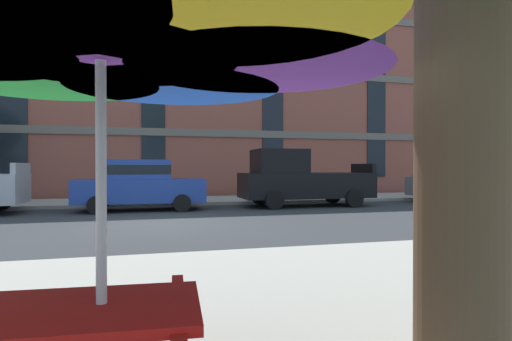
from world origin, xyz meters
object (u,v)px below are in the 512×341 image
Objects in this scene: sedan_blue at (139,183)px; sedan_gray at (460,180)px; pickup_black at (300,180)px; patio_umbrella at (101,28)px.

sedan_blue is 1.00× the size of sedan_gray.
pickup_black is 7.39m from sedan_gray.
pickup_black is 14.13m from patio_umbrella.
sedan_gray is 1.27× the size of patio_umbrella.
pickup_black is at bearing 0.00° from sedan_blue.
sedan_gray is at bearing 43.33° from patio_umbrella.
sedan_blue is 13.43m from sedan_gray.
sedan_blue is 6.03m from pickup_black.
patio_umbrella is at bearing -90.15° from sedan_blue.
patio_umbrella reaches higher than sedan_gray.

